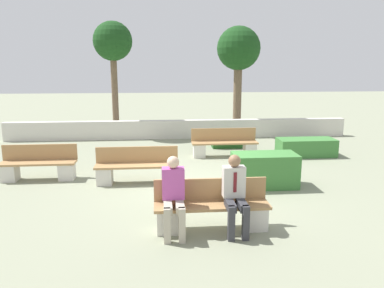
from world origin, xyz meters
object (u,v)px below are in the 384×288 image
(bench_left_side, at_px, (137,169))
(bench_front, at_px, (212,210))
(bench_right_side, at_px, (224,145))
(bench_back, at_px, (39,167))
(person_seated_woman, at_px, (174,192))
(person_seated_man, at_px, (235,190))
(tree_leftmost, at_px, (113,44))
(tree_center_left, at_px, (238,51))

(bench_left_side, bearing_deg, bench_front, -57.51)
(bench_right_side, relative_size, bench_back, 1.12)
(bench_back, xyz_separation_m, person_seated_woman, (3.26, -3.38, 0.41))
(bench_front, height_order, bench_right_side, same)
(person_seated_man, height_order, person_seated_woman, person_seated_man)
(person_seated_woman, bearing_deg, bench_front, 11.96)
(tree_leftmost, bearing_deg, person_seated_woman, -77.98)
(bench_front, distance_m, person_seated_woman, 0.80)
(bench_right_side, distance_m, person_seated_woman, 5.72)
(tree_center_left, bearing_deg, bench_front, -104.30)
(bench_back, bearing_deg, person_seated_woman, -50.60)
(bench_left_side, distance_m, tree_leftmost, 7.29)
(bench_front, height_order, person_seated_woman, person_seated_woman)
(bench_right_side, bearing_deg, bench_front, -107.25)
(tree_leftmost, bearing_deg, bench_back, -102.22)
(bench_back, bearing_deg, bench_front, -44.04)
(bench_front, bearing_deg, person_seated_woman, -168.04)
(bench_left_side, height_order, person_seated_woman, person_seated_woman)
(bench_front, height_order, bench_back, same)
(bench_left_side, distance_m, tree_center_left, 7.99)
(bench_front, xyz_separation_m, tree_leftmost, (-2.65, 9.16, 3.28))
(tree_leftmost, bearing_deg, tree_center_left, -0.44)
(bench_left_side, bearing_deg, person_seated_man, -53.03)
(bench_front, xyz_separation_m, bench_left_side, (-1.46, 2.76, -0.00))
(bench_back, bearing_deg, bench_left_side, -15.43)
(bench_front, bearing_deg, tree_center_left, 75.70)
(bench_left_side, bearing_deg, tree_center_left, 63.99)
(bench_right_side, distance_m, tree_center_left, 5.04)
(bench_right_side, relative_size, tree_leftmost, 0.46)
(person_seated_man, distance_m, person_seated_woman, 1.05)
(person_seated_man, height_order, tree_center_left, tree_center_left)
(bench_back, bearing_deg, bench_right_side, 17.24)
(bench_right_side, height_order, bench_back, same)
(tree_leftmost, bearing_deg, person_seated_man, -71.96)
(person_seated_man, relative_size, tree_center_left, 0.31)
(bench_left_side, xyz_separation_m, tree_leftmost, (-1.20, 6.40, 3.28))
(bench_right_side, height_order, tree_center_left, tree_center_left)
(bench_right_side, relative_size, person_seated_woman, 1.54)
(bench_right_side, relative_size, tree_center_left, 0.48)
(person_seated_woman, distance_m, tree_center_left, 10.08)
(person_seated_man, height_order, tree_leftmost, tree_leftmost)
(bench_left_side, bearing_deg, bench_back, 173.88)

